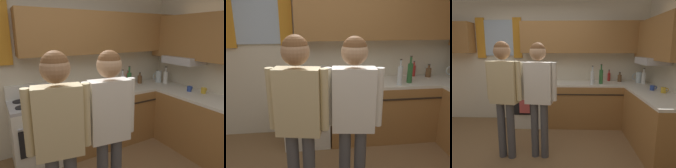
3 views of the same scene
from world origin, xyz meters
TOP-DOWN VIEW (x-y plane):
  - back_wall_unit at (0.09, 1.82)m, footprint 4.60×0.42m
  - kitchen_counter_run at (1.51, 1.13)m, footprint 2.19×2.06m
  - stove_oven at (-0.23, 1.54)m, footprint 0.64×0.67m
  - bottle_tall_clear at (1.08, 1.35)m, footprint 0.07×0.07m
  - bottle_wine_green at (1.27, 1.43)m, footprint 0.08×0.08m
  - bottle_sauce_red at (1.49, 1.79)m, footprint 0.06×0.06m
  - bottle_squat_brown at (1.70, 1.70)m, footprint 0.08×0.08m
  - adult_left at (-0.27, 0.24)m, footprint 0.52×0.23m
  - adult_in_plaid at (0.21, 0.26)m, footprint 0.51×0.23m

SIDE VIEW (x-z plane):
  - kitchen_counter_run at x=1.51m, z-range 0.00..0.90m
  - stove_oven at x=-0.23m, z-range -0.08..1.02m
  - bottle_squat_brown at x=1.70m, z-range 0.87..1.08m
  - bottle_sauce_red at x=1.49m, z-range 0.87..1.12m
  - bottle_tall_clear at x=1.08m, z-range 0.86..1.22m
  - bottle_wine_green at x=1.27m, z-range 0.85..1.25m
  - adult_in_plaid at x=0.21m, z-range 0.22..1.89m
  - adult_left at x=-0.27m, z-range 0.22..1.91m
  - back_wall_unit at x=0.09m, z-range 0.20..2.80m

